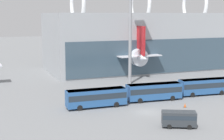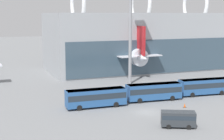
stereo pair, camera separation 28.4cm
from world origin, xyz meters
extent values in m
plane|color=slate|center=(0.00, 0.00, 0.00)|extent=(440.00, 440.00, 0.00)
torus|color=white|center=(0.34, 44.15, 19.95)|extent=(1.10, 13.52, 13.52)
torus|color=white|center=(20.02, 44.15, 19.95)|extent=(1.10, 13.52, 13.52)
torus|color=white|center=(39.69, 44.15, 19.95)|extent=(1.10, 13.52, 13.52)
cylinder|color=silver|center=(12.79, 44.60, 5.35)|extent=(5.79, 29.89, 4.65)
sphere|color=silver|center=(12.22, 59.45, 5.35)|extent=(4.56, 4.56, 4.56)
cone|color=silver|center=(13.37, 29.74, 5.35)|extent=(4.67, 6.69, 4.42)
cube|color=silver|center=(12.86, 42.78, 4.54)|extent=(35.37, 5.49, 0.35)
cylinder|color=gray|center=(3.00, 42.40, 3.06)|extent=(2.58, 3.30, 2.45)
cylinder|color=gray|center=(22.72, 43.17, 3.06)|extent=(2.58, 3.30, 2.45)
cube|color=red|center=(13.34, 30.47, 9.89)|extent=(0.61, 5.38, 7.68)
cube|color=silver|center=(13.34, 30.47, 5.82)|extent=(12.21, 3.66, 0.28)
cylinder|color=gray|center=(12.41, 54.56, 2.72)|extent=(0.36, 0.36, 4.34)
cylinder|color=black|center=(12.41, 54.56, 0.55)|extent=(0.49, 1.12, 1.10)
cylinder|color=gray|center=(9.84, 42.67, 2.72)|extent=(0.36, 0.36, 4.34)
cylinder|color=black|center=(9.84, 42.67, 0.55)|extent=(0.49, 1.12, 1.10)
cylinder|color=gray|center=(15.89, 42.90, 2.72)|extent=(0.36, 0.36, 4.34)
cylinder|color=black|center=(15.89, 42.90, 0.55)|extent=(0.49, 1.12, 1.10)
cube|color=#285693|center=(-7.22, 6.12, 1.87)|extent=(11.11, 2.89, 2.99)
cube|color=#232D38|center=(-7.22, 6.12, 2.17)|extent=(10.89, 2.91, 1.05)
cube|color=silver|center=(-7.22, 6.12, 3.31)|extent=(10.78, 2.80, 0.12)
cylinder|color=black|center=(-3.76, 7.17, 0.50)|extent=(1.01, 0.33, 1.00)
cylinder|color=black|center=(-3.84, 4.85, 0.50)|extent=(1.01, 0.33, 1.00)
cylinder|color=black|center=(-10.60, 7.40, 0.50)|extent=(1.01, 0.33, 1.00)
cylinder|color=black|center=(-10.68, 5.07, 0.50)|extent=(1.01, 0.33, 1.00)
cube|color=#285693|center=(4.90, 6.70, 1.87)|extent=(11.19, 3.34, 2.99)
cube|color=#232D38|center=(4.90, 6.70, 2.17)|extent=(10.98, 3.35, 1.05)
cube|color=silver|center=(4.90, 6.70, 3.31)|extent=(10.86, 3.24, 0.12)
cylinder|color=black|center=(8.40, 7.60, 0.50)|extent=(1.02, 0.37, 1.00)
cylinder|color=black|center=(8.22, 5.28, 0.50)|extent=(1.02, 0.37, 1.00)
cylinder|color=black|center=(1.57, 8.11, 0.50)|extent=(1.02, 0.37, 1.00)
cylinder|color=black|center=(1.40, 5.79, 0.50)|extent=(1.02, 0.37, 1.00)
cube|color=#285693|center=(17.02, 7.10, 1.87)|extent=(11.21, 3.46, 2.99)
cube|color=#232D38|center=(17.02, 7.10, 2.17)|extent=(10.99, 3.47, 1.05)
cube|color=silver|center=(17.02, 7.10, 3.31)|extent=(10.87, 3.35, 0.12)
cylinder|color=black|center=(20.53, 7.97, 0.50)|extent=(1.02, 0.38, 1.00)
cylinder|color=black|center=(20.33, 5.65, 0.50)|extent=(1.02, 0.38, 1.00)
cylinder|color=black|center=(13.71, 8.55, 0.50)|extent=(1.02, 0.38, 1.00)
cylinder|color=black|center=(13.51, 6.24, 0.50)|extent=(1.02, 0.38, 1.00)
cube|color=#2D3338|center=(0.59, -8.94, 1.35)|extent=(5.43, 4.06, 2.10)
cube|color=#232D38|center=(0.59, -8.94, 1.68)|extent=(5.31, 4.01, 0.63)
cylinder|color=black|center=(2.33, -8.71, 0.35)|extent=(0.73, 0.50, 0.70)
cylinder|color=black|center=(1.48, -10.45, 0.35)|extent=(0.73, 0.50, 0.70)
cylinder|color=black|center=(-0.30, -7.43, 0.35)|extent=(0.73, 0.50, 0.70)
cylinder|color=black|center=(-1.15, -9.17, 0.35)|extent=(0.73, 0.50, 0.70)
cylinder|color=gray|center=(7.38, 23.53, 13.86)|extent=(0.77, 0.77, 27.72)
cube|color=black|center=(7.79, 0.23, 0.01)|extent=(0.52, 0.52, 0.02)
cone|color=#EA5914|center=(7.79, 0.23, 0.39)|extent=(0.39, 0.39, 0.73)
camera|label=1|loc=(-26.83, -51.12, 16.63)|focal=55.00mm
camera|label=2|loc=(-26.57, -51.23, 16.63)|focal=55.00mm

